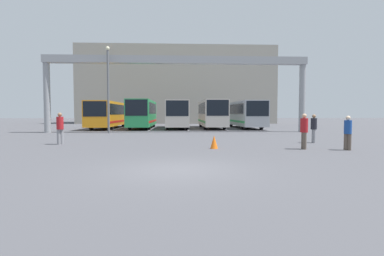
% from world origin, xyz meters
% --- Properties ---
extents(ground_plane, '(200.00, 200.00, 0.00)m').
position_xyz_m(ground_plane, '(0.00, 0.00, 0.00)').
color(ground_plane, '#47474C').
extents(building_backdrop, '(34.77, 12.00, 13.58)m').
position_xyz_m(building_backdrop, '(0.00, 47.67, 6.79)').
color(building_backdrop, gray).
rests_on(building_backdrop, ground).
extents(overhead_gantry, '(24.99, 0.80, 7.23)m').
position_xyz_m(overhead_gantry, '(0.00, 19.11, 5.97)').
color(overhead_gantry, gray).
rests_on(overhead_gantry, ground).
extents(bus_slot_0, '(2.61, 12.20, 3.14)m').
position_xyz_m(bus_slot_0, '(-8.33, 27.15, 1.82)').
color(bus_slot_0, orange).
rests_on(bus_slot_0, ground).
extents(bus_slot_1, '(2.49, 11.32, 3.32)m').
position_xyz_m(bus_slot_1, '(-4.17, 26.71, 1.91)').
color(bus_slot_1, '#268C4C').
rests_on(bus_slot_1, ground).
extents(bus_slot_2, '(2.56, 10.86, 3.24)m').
position_xyz_m(bus_slot_2, '(0.00, 26.48, 1.86)').
color(bus_slot_2, beige).
rests_on(bus_slot_2, ground).
extents(bus_slot_3, '(2.53, 11.27, 3.31)m').
position_xyz_m(bus_slot_3, '(4.17, 26.69, 1.90)').
color(bus_slot_3, beige).
rests_on(bus_slot_3, ground).
extents(bus_slot_4, '(2.62, 11.58, 3.22)m').
position_xyz_m(bus_slot_4, '(8.33, 26.84, 1.85)').
color(bus_slot_4, '#999EA5').
rests_on(bus_slot_4, ground).
extents(pedestrian_mid_right, '(0.35, 0.35, 1.70)m').
position_xyz_m(pedestrian_mid_right, '(8.43, 4.73, 0.90)').
color(pedestrian_mid_right, brown).
rests_on(pedestrian_mid_right, ground).
extents(pedestrian_near_left, '(0.38, 0.38, 1.81)m').
position_xyz_m(pedestrian_near_left, '(6.44, 5.22, 0.96)').
color(pedestrian_near_left, brown).
rests_on(pedestrian_near_left, ground).
extents(pedestrian_near_center, '(0.36, 0.36, 1.75)m').
position_xyz_m(pedestrian_near_center, '(8.41, 8.38, 0.93)').
color(pedestrian_near_center, gray).
rests_on(pedestrian_near_center, ground).
extents(pedestrian_far_center, '(0.39, 0.39, 1.86)m').
position_xyz_m(pedestrian_far_center, '(-6.85, 8.20, 0.99)').
color(pedestrian_far_center, gray).
rests_on(pedestrian_far_center, ground).
extents(traffic_cone, '(0.40, 0.40, 0.69)m').
position_xyz_m(traffic_cone, '(1.91, 5.69, 0.34)').
color(traffic_cone, orange).
rests_on(traffic_cone, ground).
extents(lamp_post, '(0.36, 0.36, 7.88)m').
position_xyz_m(lamp_post, '(-6.30, 18.14, 4.30)').
color(lamp_post, '#595B60').
rests_on(lamp_post, ground).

